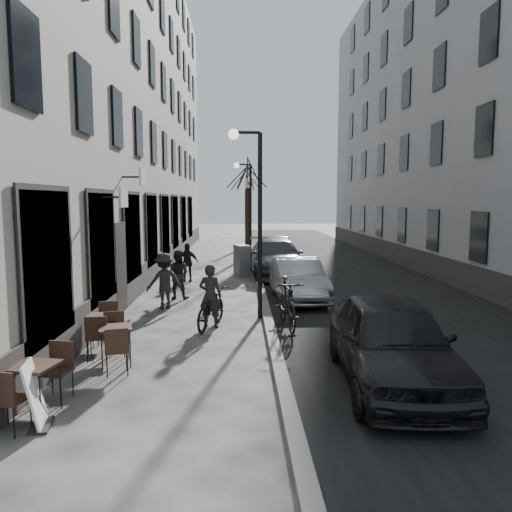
{
  "coord_description": "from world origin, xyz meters",
  "views": [
    {
      "loc": [
        -0.54,
        -7.41,
        3.24
      ],
      "look_at": [
        -0.13,
        5.29,
        1.8
      ],
      "focal_mm": 35.0,
      "sensor_mm": 36.0,
      "label": 1
    }
  ],
  "objects": [
    {
      "name": "building_right",
      "position": [
        9.5,
        16.5,
        8.0
      ],
      "size": [
        4.0,
        35.0,
        16.0
      ],
      "primitive_type": "cube",
      "color": "gray",
      "rests_on": "ground"
    },
    {
      "name": "bicycle",
      "position": [
        -1.3,
        5.05,
        0.5
      ],
      "size": [
        1.14,
        2.0,
        0.99
      ],
      "primitive_type": "imported",
      "rotation": [
        0.0,
        0.0,
        2.87
      ],
      "color": "black",
      "rests_on": "ground"
    },
    {
      "name": "building_left",
      "position": [
        -6.0,
        16.5,
        8.0
      ],
      "size": [
        4.0,
        35.0,
        16.0
      ],
      "primitive_type": "cube",
      "color": "#AFA793",
      "rests_on": "ground"
    },
    {
      "name": "tree_near",
      "position": [
        -0.1,
        21.0,
        4.66
      ],
      "size": [
        2.4,
        2.4,
        5.7
      ],
      "color": "black",
      "rests_on": "ground"
    },
    {
      "name": "car_mid",
      "position": [
        1.33,
        8.47,
        0.67
      ],
      "size": [
        1.66,
        4.17,
        1.35
      ],
      "primitive_type": "imported",
      "rotation": [
        0.0,
        0.0,
        0.06
      ],
      "color": "#94969C",
      "rests_on": "ground"
    },
    {
      "name": "streetlamp_near",
      "position": [
        -0.17,
        6.0,
        3.16
      ],
      "size": [
        0.9,
        0.28,
        5.09
      ],
      "color": "black",
      "rests_on": "ground"
    },
    {
      "name": "tree_far",
      "position": [
        -0.1,
        27.0,
        4.66
      ],
      "size": [
        2.4,
        2.4,
        5.7
      ],
      "color": "black",
      "rests_on": "ground"
    },
    {
      "name": "pedestrian_far",
      "position": [
        -2.64,
        12.26,
        0.76
      ],
      "size": [
        0.92,
        0.43,
        1.52
      ],
      "primitive_type": "imported",
      "rotation": [
        0.0,
        0.0,
        0.07
      ],
      "color": "black",
      "rests_on": "ground"
    },
    {
      "name": "bistro_set_a",
      "position": [
        -3.64,
        -0.07,
        0.48
      ],
      "size": [
        0.75,
        1.62,
        0.92
      ],
      "rotation": [
        0.0,
        0.0,
        -0.21
      ],
      "color": "black",
      "rests_on": "ground"
    },
    {
      "name": "car_far",
      "position": [
        1.0,
        13.68,
        0.77
      ],
      "size": [
        2.43,
        5.43,
        1.54
      ],
      "primitive_type": "imported",
      "rotation": [
        0.0,
        0.0,
        0.05
      ],
      "color": "#31323A",
      "rests_on": "ground"
    },
    {
      "name": "pedestrian_mid",
      "position": [
        -2.8,
        7.35,
        0.83
      ],
      "size": [
        1.23,
        1.0,
        1.66
      ],
      "primitive_type": "imported",
      "rotation": [
        0.0,
        0.0,
        3.56
      ],
      "color": "black",
      "rests_on": "ground"
    },
    {
      "name": "cyclist_rider",
      "position": [
        -1.3,
        5.05,
        0.81
      ],
      "size": [
        0.68,
        0.53,
        1.63
      ],
      "primitive_type": "imported",
      "rotation": [
        0.0,
        0.0,
        2.87
      ],
      "color": "black",
      "rests_on": "ground"
    },
    {
      "name": "utility_cabinet",
      "position": [
        -0.46,
        13.58,
        0.66
      ],
      "size": [
        0.74,
        0.99,
        1.33
      ],
      "primitive_type": "cube",
      "rotation": [
        0.0,
        0.0,
        0.31
      ],
      "color": "#5F5F61",
      "rests_on": "ground"
    },
    {
      "name": "bistro_set_c",
      "position": [
        -3.48,
        3.11,
        0.48
      ],
      "size": [
        0.7,
        1.61,
        0.93
      ],
      "rotation": [
        0.0,
        0.0,
        0.1
      ],
      "color": "black",
      "rests_on": "ground"
    },
    {
      "name": "streetlamp_far",
      "position": [
        -0.17,
        18.0,
        3.16
      ],
      "size": [
        0.9,
        0.28,
        5.09
      ],
      "color": "black",
      "rests_on": "ground"
    },
    {
      "name": "ground",
      "position": [
        0.0,
        0.0,
        0.0
      ],
      "size": [
        120.0,
        120.0,
        0.0
      ],
      "primitive_type": "plane",
      "color": "#3E3B38",
      "rests_on": "ground"
    },
    {
      "name": "sign_board",
      "position": [
        -3.46,
        -0.49,
        0.39
      ],
      "size": [
        0.41,
        0.59,
        0.96
      ],
      "rotation": [
        0.0,
        0.0,
        0.16
      ],
      "color": "black",
      "rests_on": "ground"
    },
    {
      "name": "bistro_set_b",
      "position": [
        -2.99,
        2.21,
        0.47
      ],
      "size": [
        0.82,
        1.58,
        0.9
      ],
      "rotation": [
        0.0,
        0.0,
        0.27
      ],
      "color": "black",
      "rests_on": "ground"
    },
    {
      "name": "pedestrian_near",
      "position": [
        -2.59,
        8.84,
        0.8
      ],
      "size": [
        0.89,
        0.75,
        1.6
      ],
      "primitive_type": "imported",
      "rotation": [
        0.0,
        0.0,
        2.93
      ],
      "color": "black",
      "rests_on": "ground"
    },
    {
      "name": "moped",
      "position": [
        0.63,
        4.85,
        0.64
      ],
      "size": [
        0.78,
        2.19,
        1.29
      ],
      "primitive_type": "imported",
      "rotation": [
        0.0,
        0.0,
        0.08
      ],
      "color": "black",
      "rests_on": "ground"
    },
    {
      "name": "road",
      "position": [
        3.85,
        16.0,
        0.0
      ],
      "size": [
        7.3,
        60.0,
        0.0
      ],
      "primitive_type": "cube",
      "color": "black",
      "rests_on": "ground"
    },
    {
      "name": "car_near",
      "position": [
        2.11,
        1.0,
        0.77
      ],
      "size": [
        2.09,
        4.65,
        1.55
      ],
      "primitive_type": "imported",
      "rotation": [
        0.0,
        0.0,
        -0.06
      ],
      "color": "black",
      "rests_on": "ground"
    },
    {
      "name": "kerb",
      "position": [
        0.2,
        16.0,
        0.06
      ],
      "size": [
        0.25,
        60.0,
        0.12
      ],
      "primitive_type": "cube",
      "color": "slate",
      "rests_on": "ground"
    }
  ]
}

